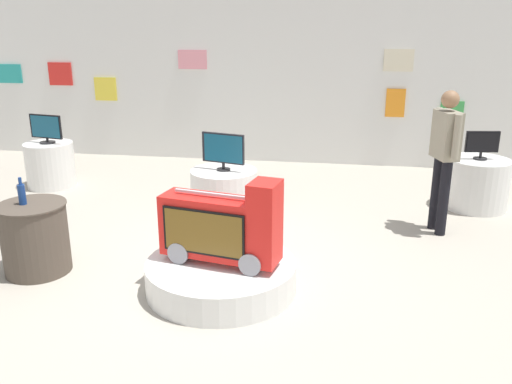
{
  "coord_description": "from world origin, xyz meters",
  "views": [
    {
      "loc": [
        1.24,
        -4.78,
        2.42
      ],
      "look_at": [
        0.46,
        0.09,
        0.84
      ],
      "focal_mm": 37.72,
      "sensor_mm": 36.0,
      "label": 1
    }
  ],
  "objects": [
    {
      "name": "ground_plane",
      "position": [
        0.0,
        0.0,
        0.0
      ],
      "size": [
        30.0,
        30.0,
        0.0
      ],
      "primitive_type": "plane",
      "color": "#A8A091"
    },
    {
      "name": "back_wall_display",
      "position": [
        -0.01,
        4.54,
        1.48
      ],
      "size": [
        11.58,
        0.13,
        2.96
      ],
      "color": "silver",
      "rests_on": "ground"
    },
    {
      "name": "main_display_pedestal",
      "position": [
        0.2,
        -0.34,
        0.14
      ],
      "size": [
        1.4,
        1.4,
        0.28
      ],
      "primitive_type": "cylinder",
      "color": "silver",
      "rests_on": "ground"
    },
    {
      "name": "novelty_firetruck_tv",
      "position": [
        0.22,
        -0.35,
        0.61
      ],
      "size": [
        1.14,
        0.54,
        0.82
      ],
      "color": "gray",
      "rests_on": "main_display_pedestal"
    },
    {
      "name": "display_pedestal_left_rear",
      "position": [
        3.06,
        2.47,
        0.33
      ],
      "size": [
        0.82,
        0.82,
        0.67
      ],
      "primitive_type": "cylinder",
      "color": "silver",
      "rests_on": "ground"
    },
    {
      "name": "tv_on_left_rear",
      "position": [
        3.06,
        2.46,
        0.88
      ],
      "size": [
        0.43,
        0.18,
        0.38
      ],
      "color": "black",
      "rests_on": "display_pedestal_left_rear"
    },
    {
      "name": "display_pedestal_center_rear",
      "position": [
        -0.16,
        1.4,
        0.33
      ],
      "size": [
        0.82,
        0.82,
        0.67
      ],
      "primitive_type": "cylinder",
      "color": "silver",
      "rests_on": "ground"
    },
    {
      "name": "tv_on_center_rear",
      "position": [
        -0.15,
        1.4,
        0.93
      ],
      "size": [
        0.54,
        0.18,
        0.46
      ],
      "color": "black",
      "rests_on": "display_pedestal_center_rear"
    },
    {
      "name": "display_pedestal_right_rear",
      "position": [
        -3.07,
        2.47,
        0.33
      ],
      "size": [
        0.71,
        0.71,
        0.67
      ],
      "primitive_type": "cylinder",
      "color": "silver",
      "rests_on": "ground"
    },
    {
      "name": "tv_on_right_rear",
      "position": [
        -3.07,
        2.47,
        0.89
      ],
      "size": [
        0.54,
        0.22,
        0.42
      ],
      "color": "black",
      "rests_on": "display_pedestal_right_rear"
    },
    {
      "name": "side_table_round",
      "position": [
        -1.71,
        -0.26,
        0.36
      ],
      "size": [
        0.67,
        0.67,
        0.71
      ],
      "color": "#4C4238",
      "rests_on": "ground"
    },
    {
      "name": "bottle_on_side_table",
      "position": [
        -1.77,
        -0.27,
        0.82
      ],
      "size": [
        0.07,
        0.07,
        0.27
      ],
      "color": "navy",
      "rests_on": "side_table_round"
    },
    {
      "name": "shopper_browsing_near_truck",
      "position": [
        2.42,
        1.49,
        0.99
      ],
      "size": [
        0.3,
        0.54,
        1.68
      ],
      "color": "black",
      "rests_on": "ground"
    }
  ]
}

